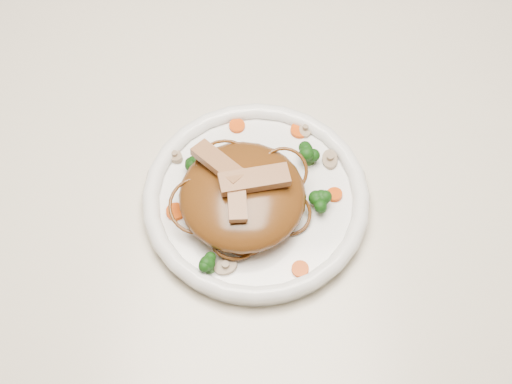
{
  "coord_description": "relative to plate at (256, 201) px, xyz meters",
  "views": [
    {
      "loc": [
        0.01,
        -0.48,
        1.49
      ],
      "look_at": [
        0.01,
        -0.07,
        0.78
      ],
      "focal_mm": 50.44,
      "sensor_mm": 36.0,
      "label": 1
    }
  ],
  "objects": [
    {
      "name": "broccoli_1",
      "position": [
        -0.07,
        0.03,
        0.02
      ],
      "size": [
        0.03,
        0.03,
        0.03
      ],
      "primitive_type": null,
      "rotation": [
        0.0,
        0.0,
        0.2
      ],
      "color": "#0F450E",
      "rests_on": "plate"
    },
    {
      "name": "carrot_0",
      "position": [
        0.05,
        0.09,
        0.01
      ],
      "size": [
        0.03,
        0.03,
        0.0
      ],
      "primitive_type": "cylinder",
      "rotation": [
        0.0,
        0.0,
        0.26
      ],
      "color": "#D84007",
      "rests_on": "plate"
    },
    {
      "name": "mushroom_1",
      "position": [
        0.09,
        0.05,
        0.01
      ],
      "size": [
        0.03,
        0.03,
        0.01
      ],
      "primitive_type": "cylinder",
      "rotation": [
        0.0,
        0.0,
        1.62
      ],
      "color": "tan",
      "rests_on": "plate"
    },
    {
      "name": "broccoli_2",
      "position": [
        -0.05,
        -0.09,
        0.02
      ],
      "size": [
        0.03,
        0.03,
        0.03
      ],
      "primitive_type": null,
      "rotation": [
        0.0,
        0.0,
        -0.12
      ],
      "color": "#0F450E",
      "rests_on": "plate"
    },
    {
      "name": "chicken_c",
      "position": [
        -0.02,
        -0.03,
        0.06
      ],
      "size": [
        0.02,
        0.06,
        0.01
      ],
      "primitive_type": "cube",
      "rotation": [
        0.0,
        0.0,
        4.78
      ],
      "color": "tan",
      "rests_on": "noodle_mound"
    },
    {
      "name": "mushroom_2",
      "position": [
        -0.1,
        0.06,
        0.01
      ],
      "size": [
        0.03,
        0.03,
        0.01
      ],
      "primitive_type": "cylinder",
      "rotation": [
        0.0,
        0.0,
        -0.81
      ],
      "color": "tan",
      "rests_on": "plate"
    },
    {
      "name": "chicken_a",
      "position": [
        -0.0,
        -0.01,
        0.06
      ],
      "size": [
        0.08,
        0.04,
        0.01
      ],
      "primitive_type": "cube",
      "rotation": [
        0.0,
        0.0,
        0.21
      ],
      "color": "tan",
      "rests_on": "noodle_mound"
    },
    {
      "name": "table",
      "position": [
        -0.01,
        0.07,
        -0.11
      ],
      "size": [
        1.2,
        0.8,
        0.75
      ],
      "color": "beige",
      "rests_on": "ground"
    },
    {
      "name": "chicken_b",
      "position": [
        -0.04,
        0.01,
        0.06
      ],
      "size": [
        0.06,
        0.06,
        0.01
      ],
      "primitive_type": "cube",
      "rotation": [
        0.0,
        0.0,
        2.37
      ],
      "color": "tan",
      "rests_on": "noodle_mound"
    },
    {
      "name": "broccoli_0",
      "position": [
        0.06,
        0.05,
        0.02
      ],
      "size": [
        0.03,
        0.03,
        0.03
      ],
      "primitive_type": null,
      "rotation": [
        0.0,
        0.0,
        0.12
      ],
      "color": "#0F450E",
      "rests_on": "plate"
    },
    {
      "name": "mushroom_0",
      "position": [
        -0.03,
        -0.09,
        0.01
      ],
      "size": [
        0.03,
        0.03,
        0.01
      ],
      "primitive_type": "cylinder",
      "rotation": [
        0.0,
        0.0,
        0.28
      ],
      "color": "tan",
      "rests_on": "plate"
    },
    {
      "name": "broccoli_3",
      "position": [
        0.07,
        -0.01,
        0.02
      ],
      "size": [
        0.02,
        0.02,
        0.03
      ],
      "primitive_type": null,
      "rotation": [
        0.0,
        0.0,
        0.04
      ],
      "color": "#0F450E",
      "rests_on": "plate"
    },
    {
      "name": "carrot_4",
      "position": [
        0.05,
        -0.09,
        0.01
      ],
      "size": [
        0.02,
        0.02,
        0.0
      ],
      "primitive_type": "cylinder",
      "rotation": [
        0.0,
        0.0,
        -0.04
      ],
      "color": "#D84007",
      "rests_on": "plate"
    },
    {
      "name": "ground",
      "position": [
        -0.01,
        0.07,
        -0.76
      ],
      "size": [
        4.0,
        4.0,
        0.0
      ],
      "primitive_type": "plane",
      "color": "brown",
      "rests_on": "ground"
    },
    {
      "name": "noodle_mound",
      "position": [
        -0.02,
        -0.01,
        0.03
      ],
      "size": [
        0.16,
        0.16,
        0.05
      ],
      "primitive_type": "ellipsoid",
      "rotation": [
        0.0,
        0.0,
        0.12
      ],
      "color": "#5C3011",
      "rests_on": "plate"
    },
    {
      "name": "carrot_1",
      "position": [
        -0.09,
        -0.02,
        0.01
      ],
      "size": [
        0.03,
        0.03,
        0.0
      ],
      "primitive_type": "cylinder",
      "rotation": [
        0.0,
        0.0,
        -0.4
      ],
      "color": "#D84007",
      "rests_on": "plate"
    },
    {
      "name": "plate",
      "position": [
        0.0,
        0.0,
        0.0
      ],
      "size": [
        0.32,
        0.32,
        0.02
      ],
      "primitive_type": "cylinder",
      "rotation": [
        0.0,
        0.0,
        -0.27
      ],
      "color": "white",
      "rests_on": "table"
    },
    {
      "name": "mushroom_3",
      "position": [
        0.06,
        0.09,
        0.01
      ],
      "size": [
        0.02,
        0.02,
        0.01
      ],
      "primitive_type": "cylinder",
      "rotation": [
        0.0,
        0.0,
        1.53
      ],
      "color": "tan",
      "rests_on": "plate"
    },
    {
      "name": "carrot_2",
      "position": [
        0.09,
        0.0,
        0.01
      ],
      "size": [
        0.02,
        0.02,
        0.0
      ],
      "primitive_type": "cylinder",
      "rotation": [
        0.0,
        0.0,
        -0.15
      ],
      "color": "#D84007",
      "rests_on": "plate"
    },
    {
      "name": "carrot_3",
      "position": [
        -0.02,
        0.1,
        0.01
      ],
      "size": [
        0.03,
        0.03,
        0.0
      ],
      "primitive_type": "cylinder",
      "rotation": [
        0.0,
        0.0,
        -0.37
      ],
      "color": "#D84007",
      "rests_on": "plate"
    }
  ]
}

